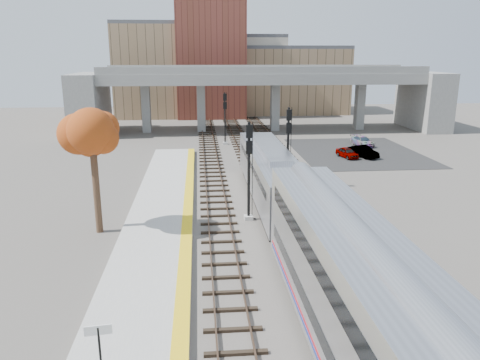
{
  "coord_description": "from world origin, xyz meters",
  "views": [
    {
      "loc": [
        -4.44,
        -24.47,
        11.26
      ],
      "look_at": [
        -1.57,
        7.62,
        2.5
      ],
      "focal_mm": 35.0,
      "sensor_mm": 36.0,
      "label": 1
    }
  ],
  "objects_px": {
    "signal_mast_far": "(225,120)",
    "signal_mast_mid": "(288,150)",
    "car_b": "(363,152)",
    "tree": "(92,132)",
    "coach": "(384,343)",
    "locomotive": "(271,174)",
    "signal_mast_near": "(249,173)",
    "car_a": "(347,153)",
    "car_c": "(363,141)"
  },
  "relations": [
    {
      "from": "signal_mast_far",
      "to": "car_c",
      "type": "relative_size",
      "value": 1.63
    },
    {
      "from": "signal_mast_far",
      "to": "tree",
      "type": "relative_size",
      "value": 0.74
    },
    {
      "from": "signal_mast_far",
      "to": "car_b",
      "type": "xyz_separation_m",
      "value": [
        14.89,
        -9.11,
        -2.48
      ]
    },
    {
      "from": "coach",
      "to": "signal_mast_mid",
      "type": "xyz_separation_m",
      "value": [
        2.0,
        26.16,
        0.64
      ]
    },
    {
      "from": "locomotive",
      "to": "signal_mast_mid",
      "type": "relative_size",
      "value": 2.74
    },
    {
      "from": "tree",
      "to": "car_b",
      "type": "xyz_separation_m",
      "value": [
        24.8,
        20.36,
        -5.89
      ]
    },
    {
      "from": "tree",
      "to": "signal_mast_near",
      "type": "bearing_deg",
      "value": 7.84
    },
    {
      "from": "car_a",
      "to": "car_c",
      "type": "height_order",
      "value": "car_c"
    },
    {
      "from": "locomotive",
      "to": "signal_mast_mid",
      "type": "bearing_deg",
      "value": 60.63
    },
    {
      "from": "coach",
      "to": "signal_mast_mid",
      "type": "distance_m",
      "value": 26.24
    },
    {
      "from": "signal_mast_mid",
      "to": "signal_mast_near",
      "type": "bearing_deg",
      "value": -118.86
    },
    {
      "from": "car_b",
      "to": "car_c",
      "type": "bearing_deg",
      "value": 48.44
    },
    {
      "from": "signal_mast_near",
      "to": "car_b",
      "type": "relative_size",
      "value": 1.78
    },
    {
      "from": "coach",
      "to": "signal_mast_near",
      "type": "distance_m",
      "value": 18.85
    },
    {
      "from": "signal_mast_near",
      "to": "car_c",
      "type": "relative_size",
      "value": 1.7
    },
    {
      "from": "car_a",
      "to": "signal_mast_far",
      "type": "bearing_deg",
      "value": 130.81
    },
    {
      "from": "coach",
      "to": "car_b",
      "type": "bearing_deg",
      "value": 71.27
    },
    {
      "from": "car_c",
      "to": "locomotive",
      "type": "bearing_deg",
      "value": -135.28
    },
    {
      "from": "signal_mast_far",
      "to": "car_a",
      "type": "relative_size",
      "value": 1.99
    },
    {
      "from": "locomotive",
      "to": "coach",
      "type": "xyz_separation_m",
      "value": [
        -0.0,
        -22.61,
        0.52
      ]
    },
    {
      "from": "car_a",
      "to": "car_c",
      "type": "xyz_separation_m",
      "value": [
        4.05,
        6.6,
        0.02
      ]
    },
    {
      "from": "signal_mast_near",
      "to": "tree",
      "type": "height_order",
      "value": "tree"
    },
    {
      "from": "coach",
      "to": "car_a",
      "type": "bearing_deg",
      "value": 73.8
    },
    {
      "from": "car_a",
      "to": "tree",
      "type": "bearing_deg",
      "value": -152.55
    },
    {
      "from": "locomotive",
      "to": "signal_mast_far",
      "type": "xyz_separation_m",
      "value": [
        -2.1,
        24.22,
        0.88
      ]
    },
    {
      "from": "signal_mast_mid",
      "to": "car_c",
      "type": "bearing_deg",
      "value": 54.31
    },
    {
      "from": "coach",
      "to": "signal_mast_near",
      "type": "height_order",
      "value": "signal_mast_near"
    },
    {
      "from": "car_a",
      "to": "locomotive",
      "type": "bearing_deg",
      "value": -140.05
    },
    {
      "from": "coach",
      "to": "car_a",
      "type": "distance_m",
      "value": 39.26
    },
    {
      "from": "signal_mast_near",
      "to": "coach",
      "type": "bearing_deg",
      "value": -83.6
    },
    {
      "from": "locomotive",
      "to": "car_c",
      "type": "bearing_deg",
      "value": 55.29
    },
    {
      "from": "car_b",
      "to": "car_a",
      "type": "bearing_deg",
      "value": 159.44
    },
    {
      "from": "coach",
      "to": "car_c",
      "type": "height_order",
      "value": "coach"
    },
    {
      "from": "coach",
      "to": "car_a",
      "type": "xyz_separation_m",
      "value": [
        10.94,
        37.64,
        -2.19
      ]
    },
    {
      "from": "signal_mast_near",
      "to": "car_a",
      "type": "relative_size",
      "value": 2.08
    },
    {
      "from": "car_c",
      "to": "coach",
      "type": "bearing_deg",
      "value": -119.29
    },
    {
      "from": "signal_mast_far",
      "to": "car_c",
      "type": "distance_m",
      "value": 17.47
    },
    {
      "from": "signal_mast_mid",
      "to": "car_b",
      "type": "bearing_deg",
      "value": 46.97
    },
    {
      "from": "coach",
      "to": "tree",
      "type": "height_order",
      "value": "tree"
    },
    {
      "from": "signal_mast_far",
      "to": "signal_mast_mid",
      "type": "bearing_deg",
      "value": -78.78
    },
    {
      "from": "coach",
      "to": "car_b",
      "type": "relative_size",
      "value": 6.5
    },
    {
      "from": "signal_mast_near",
      "to": "car_b",
      "type": "height_order",
      "value": "signal_mast_near"
    },
    {
      "from": "locomotive",
      "to": "car_b",
      "type": "xyz_separation_m",
      "value": [
        12.79,
        15.11,
        -1.6
      ]
    },
    {
      "from": "signal_mast_far",
      "to": "car_c",
      "type": "height_order",
      "value": "signal_mast_far"
    },
    {
      "from": "coach",
      "to": "signal_mast_far",
      "type": "xyz_separation_m",
      "value": [
        -2.1,
        46.83,
        0.36
      ]
    },
    {
      "from": "signal_mast_far",
      "to": "tree",
      "type": "xyz_separation_m",
      "value": [
        -9.91,
        -29.47,
        3.4
      ]
    },
    {
      "from": "tree",
      "to": "locomotive",
      "type": "bearing_deg",
      "value": 23.6
    },
    {
      "from": "signal_mast_far",
      "to": "car_b",
      "type": "bearing_deg",
      "value": -31.45
    },
    {
      "from": "locomotive",
      "to": "coach",
      "type": "height_order",
      "value": "coach"
    },
    {
      "from": "car_b",
      "to": "tree",
      "type": "bearing_deg",
      "value": -163.55
    }
  ]
}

